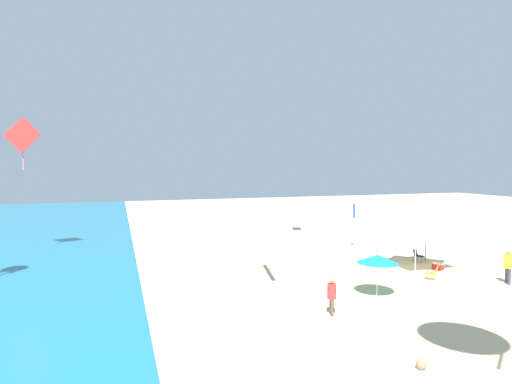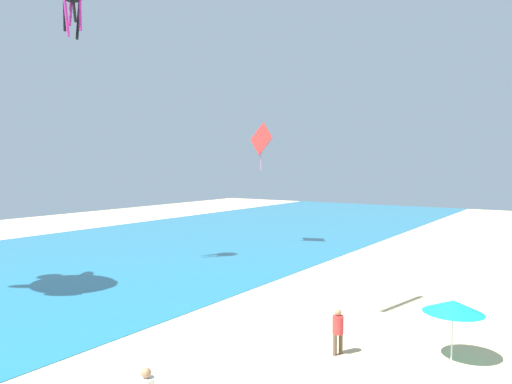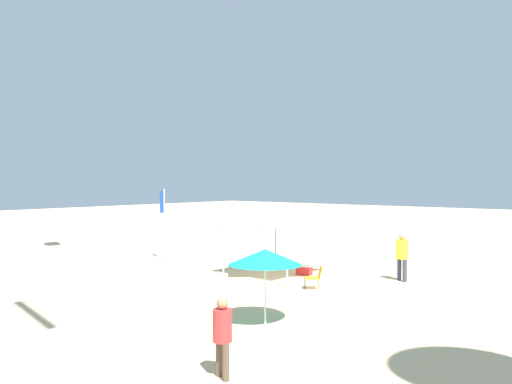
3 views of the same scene
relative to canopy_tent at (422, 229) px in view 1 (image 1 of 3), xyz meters
The scene contains 10 objects.
ground 3.63m from the canopy_tent, behind, with size 120.00×120.00×0.10m, color #D6BC8C.
canopy_tent is the anchor object (origin of this frame).
beach_umbrella 7.11m from the canopy_tent, 123.17° to the left, with size 2.02×2.02×2.07m.
folding_chair_facing_ocean 2.63m from the canopy_tent, 34.33° to the right, with size 0.78×0.73×0.82m.
folding_chair_near_cooler 3.47m from the canopy_tent, 152.77° to the left, with size 0.81×0.79×0.82m.
cooler_box 2.47m from the canopy_tent, 135.11° to the right, with size 0.68×0.51×0.40m.
banner_flag 6.92m from the canopy_tent, ahead, with size 0.36×0.06×3.54m.
person_kite_handler 10.97m from the canopy_tent, 120.50° to the left, with size 0.41×0.38×1.60m.
person_watching_sky 5.02m from the canopy_tent, 155.03° to the right, with size 0.46×0.45×1.91m.
kite_diamond_red 28.33m from the canopy_tent, 62.10° to the left, with size 0.87×2.63×3.90m.
Camera 1 is at (-18.19, 17.90, 6.37)m, focal length 28.80 mm.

